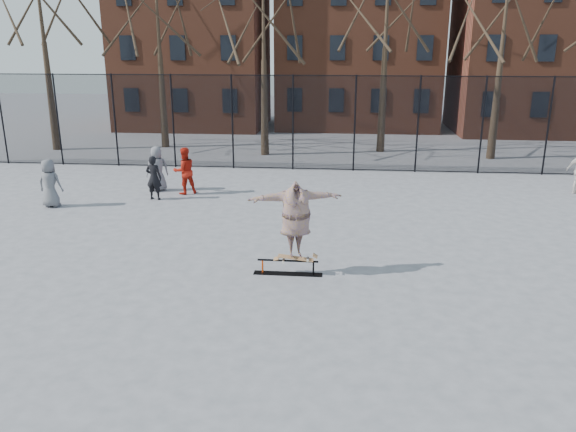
# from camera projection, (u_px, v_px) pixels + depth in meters

# --- Properties ---
(ground) EXTENTS (100.00, 100.00, 0.00)m
(ground) POSITION_uv_depth(u_px,v_px,m) (303.00, 301.00, 11.78)
(ground) COLOR slate
(skate_rail) EXTENTS (1.62, 0.25, 0.36)m
(skate_rail) POSITION_uv_depth(u_px,v_px,m) (288.00, 268.00, 13.14)
(skate_rail) COLOR black
(skate_rail) RESTS_ON ground
(skateboard) EXTENTS (0.89, 0.21, 0.11)m
(skateboard) POSITION_uv_depth(u_px,v_px,m) (296.00, 258.00, 13.05)
(skateboard) COLOR #A67142
(skateboard) RESTS_ON skate_rail
(skater) EXTENTS (2.26, 1.22, 1.78)m
(skater) POSITION_uv_depth(u_px,v_px,m) (296.00, 219.00, 12.77)
(skater) COLOR #6A3586
(skater) RESTS_ON skateboard
(bystander_grey) EXTENTS (0.96, 0.84, 1.65)m
(bystander_grey) POSITION_uv_depth(u_px,v_px,m) (157.00, 169.00, 20.51)
(bystander_grey) COLOR slate
(bystander_grey) RESTS_ON ground
(bystander_black) EXTENTS (0.60, 0.43, 1.54)m
(bystander_black) POSITION_uv_depth(u_px,v_px,m) (154.00, 178.00, 19.35)
(bystander_black) COLOR black
(bystander_black) RESTS_ON ground
(bystander_red) EXTENTS (1.04, 0.99, 1.68)m
(bystander_red) POSITION_uv_depth(u_px,v_px,m) (184.00, 171.00, 20.08)
(bystander_red) COLOR red
(bystander_red) RESTS_ON ground
(bystander_extra) EXTENTS (0.79, 0.52, 1.60)m
(bystander_extra) POSITION_uv_depth(u_px,v_px,m) (50.00, 183.00, 18.45)
(bystander_extra) COLOR #5C5C60
(bystander_extra) RESTS_ON ground
(fence) EXTENTS (34.03, 0.07, 4.00)m
(fence) POSITION_uv_depth(u_px,v_px,m) (326.00, 122.00, 23.56)
(fence) COLOR black
(fence) RESTS_ON ground
(rowhouses) EXTENTS (29.00, 7.00, 13.00)m
(rowhouses) POSITION_uv_depth(u_px,v_px,m) (346.00, 30.00, 34.69)
(rowhouses) COLOR brown
(rowhouses) RESTS_ON ground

